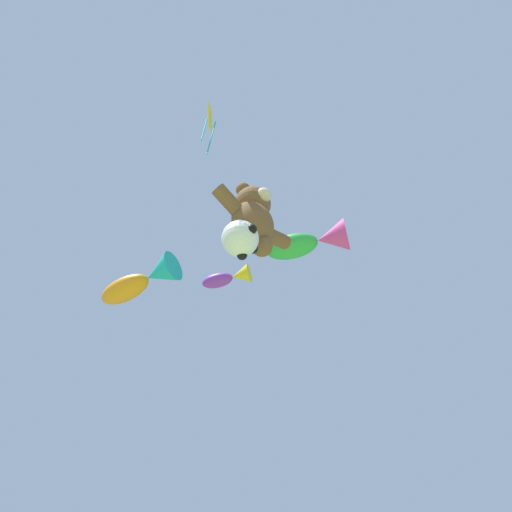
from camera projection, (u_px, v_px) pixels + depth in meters
teddy_bear_kite at (253, 218)px, 13.52m from camera, size 2.35×1.04×2.39m
soccer_ball_kite at (240, 239)px, 11.99m from camera, size 0.88×0.87×0.81m
fish_kite_emerald at (312, 242)px, 16.21m from camera, size 1.96×2.43×0.93m
fish_kite_violet at (229, 278)px, 16.15m from camera, size 1.14×1.45×0.54m
fish_kite_tangerine at (143, 281)px, 16.06m from camera, size 1.52×2.59×0.89m
diamond_kite at (210, 122)px, 14.31m from camera, size 0.64×0.61×2.46m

